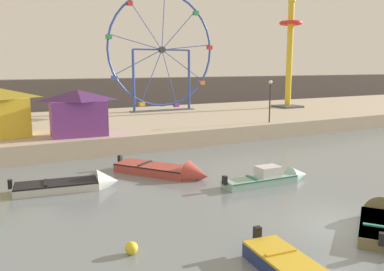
# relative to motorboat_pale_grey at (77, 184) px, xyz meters

# --- Properties ---
(ground_plane) EXTENTS (240.00, 240.00, 0.00)m
(ground_plane) POSITION_rel_motorboat_pale_grey_xyz_m (8.02, -9.92, -0.25)
(ground_plane) COLOR slate
(quay_promenade) EXTENTS (110.00, 19.26, 1.29)m
(quay_promenade) POSITION_rel_motorboat_pale_grey_xyz_m (8.02, 16.08, 0.40)
(quay_promenade) COLOR #B7A88E
(quay_promenade) RESTS_ON ground_plane
(distant_town_skyline) EXTENTS (140.00, 3.00, 4.40)m
(distant_town_skyline) POSITION_rel_motorboat_pale_grey_xyz_m (8.02, 38.92, 1.95)
(distant_town_skyline) COLOR #564C47
(distant_town_skyline) RESTS_ON ground_plane
(motorboat_pale_grey) EXTENTS (5.39, 2.15, 1.39)m
(motorboat_pale_grey) POSITION_rel_motorboat_pale_grey_xyz_m (0.00, 0.00, 0.00)
(motorboat_pale_grey) COLOR silver
(motorboat_pale_grey) RESTS_ON ground_plane
(motorboat_faded_red) EXTENTS (4.58, 5.67, 1.50)m
(motorboat_faded_red) POSITION_rel_motorboat_pale_grey_xyz_m (5.25, 0.01, 0.03)
(motorboat_faded_red) COLOR #B24238
(motorboat_faded_red) RESTS_ON ground_plane
(motorboat_seafoam) EXTENTS (5.47, 1.31, 1.28)m
(motorboat_seafoam) POSITION_rel_motorboat_pale_grey_xyz_m (9.55, -3.90, 0.05)
(motorboat_seafoam) COLOR #93BCAD
(motorboat_seafoam) RESTS_ON ground_plane
(motorboat_olive_wood) EXTENTS (4.33, 3.78, 1.44)m
(motorboat_olive_wood) POSITION_rel_motorboat_pale_grey_xyz_m (9.51, -10.53, -0.02)
(motorboat_olive_wood) COLOR olive
(motorboat_olive_wood) RESTS_ON ground_plane
(ferris_wheel_blue_frame) EXTENTS (12.51, 1.20, 12.87)m
(ferris_wheel_blue_frame) POSITION_rel_motorboat_pale_grey_xyz_m (14.04, 20.65, 7.51)
(ferris_wheel_blue_frame) COLOR #334CA8
(ferris_wheel_blue_frame) RESTS_ON quay_promenade
(drop_tower_yellow_tower) EXTENTS (2.80, 2.80, 12.82)m
(drop_tower_yellow_tower) POSITION_rel_motorboat_pale_grey_xyz_m (28.81, 16.84, 7.53)
(drop_tower_yellow_tower) COLOR gold
(drop_tower_yellow_tower) RESTS_ON quay_promenade
(carnival_booth_purple_stall) EXTENTS (4.37, 3.01, 3.29)m
(carnival_booth_purple_stall) POSITION_rel_motorboat_pale_grey_xyz_m (2.11, 8.62, 2.76)
(carnival_booth_purple_stall) COLOR purple
(carnival_booth_purple_stall) RESTS_ON quay_promenade
(promenade_lamp_near) EXTENTS (0.32, 0.32, 3.70)m
(promenade_lamp_near) POSITION_rel_motorboat_pale_grey_xyz_m (18.51, 7.55, 3.49)
(promenade_lamp_near) COLOR #2D2D33
(promenade_lamp_near) RESTS_ON quay_promenade
(mooring_buoy_orange) EXTENTS (0.44, 0.44, 0.44)m
(mooring_buoy_orange) POSITION_rel_motorboat_pale_grey_xyz_m (-0.03, -8.21, -0.03)
(mooring_buoy_orange) COLOR yellow
(mooring_buoy_orange) RESTS_ON ground_plane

